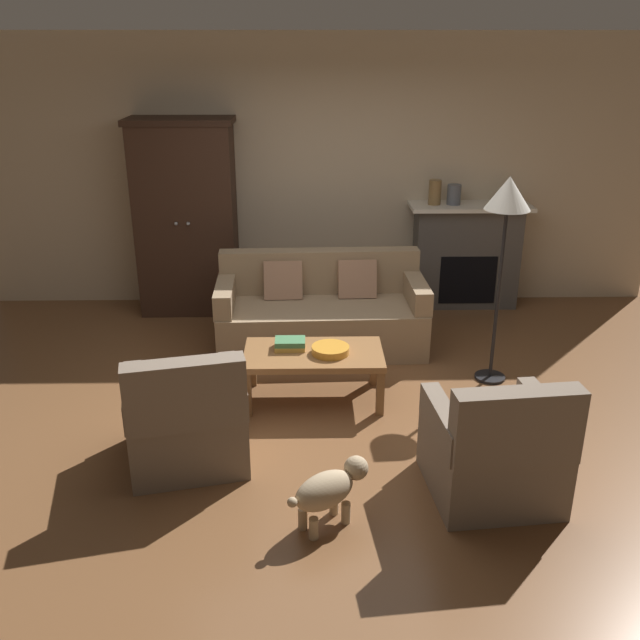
# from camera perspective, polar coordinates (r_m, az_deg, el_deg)

# --- Properties ---
(ground_plane) EXTENTS (9.60, 9.60, 0.00)m
(ground_plane) POSITION_cam_1_polar(r_m,az_deg,el_deg) (5.55, 0.64, -7.22)
(ground_plane) COLOR brown
(back_wall) EXTENTS (7.20, 0.10, 2.80)m
(back_wall) POSITION_cam_1_polar(r_m,az_deg,el_deg) (7.51, 0.11, 11.97)
(back_wall) COLOR beige
(back_wall) RESTS_ON ground
(fireplace) EXTENTS (1.26, 0.48, 1.12)m
(fireplace) POSITION_cam_1_polar(r_m,az_deg,el_deg) (7.64, 11.89, 5.27)
(fireplace) COLOR #4C4947
(fireplace) RESTS_ON ground
(armoire) EXTENTS (1.06, 0.57, 2.00)m
(armoire) POSITION_cam_1_polar(r_m,az_deg,el_deg) (7.37, -10.91, 8.25)
(armoire) COLOR #382319
(armoire) RESTS_ON ground
(couch) EXTENTS (1.95, 0.91, 0.86)m
(couch) POSITION_cam_1_polar(r_m,az_deg,el_deg) (6.52, 0.08, 0.51)
(couch) COLOR #937A5B
(couch) RESTS_ON ground
(coffee_table) EXTENTS (1.10, 0.60, 0.42)m
(coffee_table) POSITION_cam_1_polar(r_m,az_deg,el_deg) (5.51, -0.53, -3.14)
(coffee_table) COLOR olive
(coffee_table) RESTS_ON ground
(fruit_bowl) EXTENTS (0.30, 0.30, 0.06)m
(fruit_bowl) POSITION_cam_1_polar(r_m,az_deg,el_deg) (5.45, 0.86, -2.47)
(fruit_bowl) COLOR orange
(fruit_bowl) RESTS_ON coffee_table
(book_stack) EXTENTS (0.25, 0.18, 0.08)m
(book_stack) POSITION_cam_1_polar(r_m,az_deg,el_deg) (5.54, -2.49, -1.98)
(book_stack) COLOR gold
(book_stack) RESTS_ON coffee_table
(mantel_vase_bronze) EXTENTS (0.13, 0.13, 0.25)m
(mantel_vase_bronze) POSITION_cam_1_polar(r_m,az_deg,el_deg) (7.39, 9.41, 10.31)
(mantel_vase_bronze) COLOR olive
(mantel_vase_bronze) RESTS_ON fireplace
(mantel_vase_slate) EXTENTS (0.14, 0.14, 0.21)m
(mantel_vase_slate) POSITION_cam_1_polar(r_m,az_deg,el_deg) (7.43, 10.94, 10.08)
(mantel_vase_slate) COLOR #565B66
(mantel_vase_slate) RESTS_ON fireplace
(mantel_vase_cream) EXTENTS (0.13, 0.13, 0.18)m
(mantel_vase_cream) POSITION_cam_1_polar(r_m,az_deg,el_deg) (7.57, 15.15, 9.84)
(mantel_vase_cream) COLOR beige
(mantel_vase_cream) RESTS_ON fireplace
(armchair_near_left) EXTENTS (0.91, 0.92, 0.88)m
(armchair_near_left) POSITION_cam_1_polar(r_m,az_deg,el_deg) (4.83, -10.90, -8.16)
(armchair_near_left) COLOR #756656
(armchair_near_left) RESTS_ON ground
(armchair_near_right) EXTENTS (0.85, 0.84, 0.88)m
(armchair_near_right) POSITION_cam_1_polar(r_m,az_deg,el_deg) (4.55, 14.18, -10.47)
(armchair_near_right) COLOR #756656
(armchair_near_right) RESTS_ON ground
(floor_lamp) EXTENTS (0.36, 0.36, 1.74)m
(floor_lamp) POSITION_cam_1_polar(r_m,az_deg,el_deg) (5.69, 15.13, 9.02)
(floor_lamp) COLOR black
(floor_lamp) RESTS_ON ground
(dog) EXTENTS (0.49, 0.41, 0.39)m
(dog) POSITION_cam_1_polar(r_m,az_deg,el_deg) (4.22, 0.74, -13.73)
(dog) COLOR tan
(dog) RESTS_ON ground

